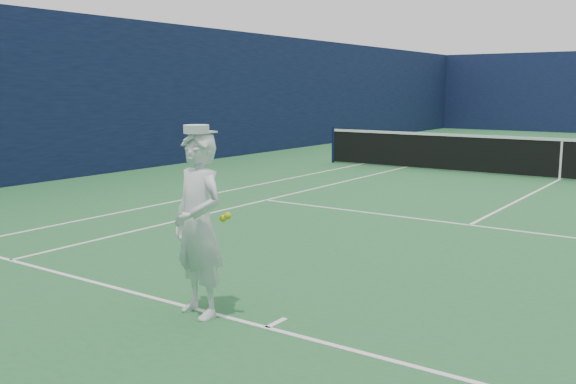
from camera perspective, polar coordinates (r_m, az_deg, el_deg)
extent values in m
plane|color=#266433|center=(16.89, 22.99, 1.01)|extent=(80.00, 80.00, 0.00)
cube|color=white|center=(6.05, -1.91, -11.97)|extent=(11.03, 0.06, 0.01)
cube|color=white|center=(18.77, 6.41, 2.45)|extent=(0.06, 23.83, 0.01)
cube|color=white|center=(18.16, 10.21, 2.14)|extent=(0.06, 23.77, 0.01)
cube|color=white|center=(10.78, 15.83, -2.85)|extent=(8.23, 0.06, 0.01)
cube|color=white|center=(16.89, 22.99, 1.03)|extent=(0.06, 12.80, 0.01)
cube|color=white|center=(6.16, -1.06, -11.56)|extent=(0.06, 0.30, 0.01)
cube|color=#0F183A|center=(21.17, -4.42, 8.66)|extent=(0.12, 36.12, 4.00)
cylinder|color=#141E4C|center=(19.16, 4.04, 4.22)|extent=(0.09, 0.09, 1.07)
cube|color=black|center=(16.83, 23.10, 2.70)|extent=(12.79, 0.02, 0.92)
cube|color=white|center=(16.79, 23.20, 4.29)|extent=(12.79, 0.04, 0.07)
cube|color=white|center=(16.83, 23.09, 2.60)|extent=(0.05, 0.03, 0.94)
imported|color=white|center=(6.20, -7.96, -2.93)|extent=(0.73, 0.56, 1.79)
cylinder|color=white|center=(6.07, -8.15, 5.55)|extent=(0.24, 0.24, 0.08)
cube|color=white|center=(6.15, -7.14, 5.34)|extent=(0.20, 0.14, 0.02)
cylinder|color=navy|center=(6.46, -8.79, -2.18)|extent=(0.05, 0.10, 0.22)
cube|color=#1F45A8|center=(6.54, -8.40, -3.64)|extent=(0.03, 0.02, 0.14)
torus|color=#1F45A8|center=(6.61, -7.85, -5.31)|extent=(0.31, 0.16, 0.29)
cube|color=beige|center=(6.61, -7.85, -5.31)|extent=(0.22, 0.05, 0.30)
sphere|color=yellow|center=(6.03, -5.79, -2.36)|extent=(0.07, 0.07, 0.07)
sphere|color=yellow|center=(6.00, -5.39, -2.12)|extent=(0.07, 0.07, 0.07)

